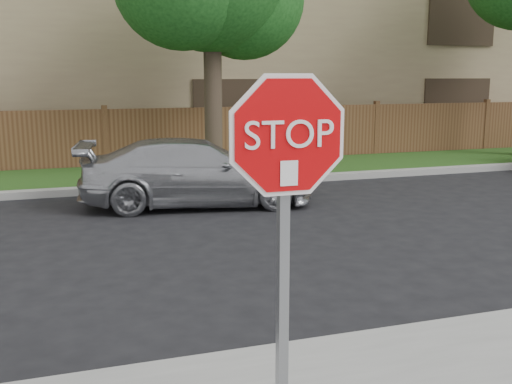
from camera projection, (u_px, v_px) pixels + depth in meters
name	position (u px, v px, depth m)	size (l,w,h in m)	color
ground	(209.00, 363.00, 5.27)	(90.00, 90.00, 0.00)	black
far_curb	(119.00, 189.00, 12.85)	(70.00, 0.30, 0.15)	gray
grass_strip	(112.00, 177.00, 14.39)	(70.00, 3.00, 0.12)	#1E4714
fence	(106.00, 140.00, 15.74)	(70.00, 0.12, 1.60)	#53331D
apartment_building	(89.00, 43.00, 20.43)	(35.20, 9.20, 7.20)	#9C8461
stop_sign	(286.00, 189.00, 3.57)	(1.01, 0.13, 2.55)	gray
sedan_right	(197.00, 172.00, 11.51)	(1.80, 4.43, 1.29)	#A6A7AD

